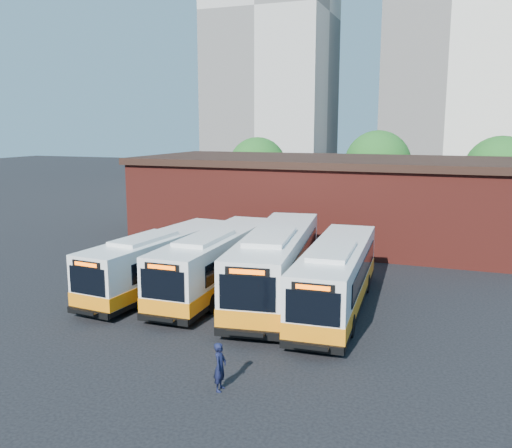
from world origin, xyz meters
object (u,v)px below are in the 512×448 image
(bus_west, at_px, (161,263))
(bus_mideast, at_px, (276,266))
(bus_east, at_px, (336,279))
(bus_midwest, at_px, (216,264))
(transit_worker, at_px, (220,367))

(bus_west, bearing_deg, bus_mideast, 12.49)
(bus_west, distance_m, bus_east, 9.64)
(bus_west, relative_size, bus_midwest, 0.96)
(bus_west, xyz_separation_m, bus_mideast, (6.33, 0.80, 0.21))
(bus_west, height_order, bus_mideast, bus_mideast)
(bus_west, distance_m, transit_worker, 12.20)
(bus_west, height_order, bus_east, bus_east)
(bus_west, xyz_separation_m, bus_midwest, (3.02, 0.65, 0.06))
(bus_midwest, distance_m, bus_mideast, 3.32)
(bus_midwest, bearing_deg, bus_west, -168.94)
(bus_east, relative_size, transit_worker, 7.36)
(bus_midwest, relative_size, bus_east, 0.99)
(bus_mideast, height_order, bus_east, bus_mideast)
(bus_east, distance_m, transit_worker, 9.63)
(bus_mideast, distance_m, bus_east, 3.40)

